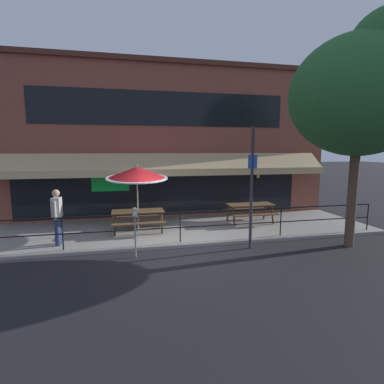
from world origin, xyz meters
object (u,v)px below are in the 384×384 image
(patio_umbrella_left, at_px, (137,173))
(street_sign_pole, at_px, (252,187))
(picnic_table_left, at_px, (138,215))
(parking_meter_near, at_px, (135,217))
(street_tree_curbside, at_px, (366,88))
(picnic_table_centre, at_px, (250,208))
(pedestrian_walking, at_px, (57,214))

(patio_umbrella_left, height_order, street_sign_pole, street_sign_pole)
(picnic_table_left, bearing_deg, parking_meter_near, -94.26)
(parking_meter_near, bearing_deg, street_sign_pole, 0.39)
(picnic_table_left, xyz_separation_m, street_tree_curbside, (6.50, -2.79, 4.07))
(picnic_table_left, height_order, picnic_table_centre, same)
(street_sign_pole, bearing_deg, picnic_table_centre, 66.94)
(picnic_table_left, height_order, street_sign_pole, street_sign_pole)
(street_tree_curbside, bearing_deg, pedestrian_walking, 168.49)
(picnic_table_left, relative_size, street_tree_curbside, 0.26)
(parking_meter_near, xyz_separation_m, street_sign_pole, (3.44, 0.02, 0.74))
(street_tree_curbside, bearing_deg, parking_meter_near, 175.68)
(picnic_table_centre, bearing_deg, pedestrian_walking, -168.66)
(picnic_table_centre, relative_size, street_tree_curbside, 0.26)
(street_sign_pole, bearing_deg, street_tree_curbside, -9.27)
(pedestrian_walking, bearing_deg, street_tree_curbside, -11.51)
(patio_umbrella_left, relative_size, street_tree_curbside, 0.34)
(patio_umbrella_left, height_order, pedestrian_walking, patio_umbrella_left)
(picnic_table_left, bearing_deg, picnic_table_centre, 5.31)
(picnic_table_centre, xyz_separation_m, street_tree_curbside, (2.10, -3.20, 4.07))
(parking_meter_near, relative_size, street_sign_pole, 0.39)
(picnic_table_left, xyz_separation_m, parking_meter_near, (-0.17, -2.28, 0.44))
(patio_umbrella_left, height_order, street_tree_curbside, street_tree_curbside)
(parking_meter_near, height_order, street_sign_pole, street_sign_pole)
(picnic_table_centre, distance_m, street_sign_pole, 3.13)
(picnic_table_left, height_order, patio_umbrella_left, patio_umbrella_left)
(patio_umbrella_left, distance_m, street_sign_pole, 4.05)
(pedestrian_walking, bearing_deg, street_sign_pole, -12.77)
(picnic_table_centre, height_order, street_sign_pole, street_sign_pole)
(parking_meter_near, distance_m, street_tree_curbside, 7.61)
(picnic_table_left, distance_m, pedestrian_walking, 2.65)
(picnic_table_centre, relative_size, parking_meter_near, 1.27)
(patio_umbrella_left, distance_m, street_tree_curbside, 7.58)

